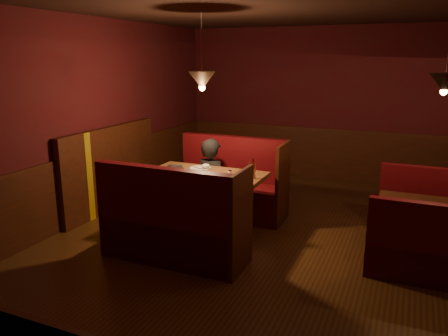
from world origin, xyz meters
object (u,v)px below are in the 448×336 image
at_px(second_bench_near, 430,256).
at_px(diner_a, 212,167).
at_px(main_table, 204,188).
at_px(main_bench_near, 173,231).
at_px(second_bench_far, 428,215).
at_px(main_bench_far, 231,190).
at_px(second_table, 428,218).
at_px(diner_b, 178,196).

relative_size(second_bench_near, diner_a, 0.82).
bearing_deg(diner_a, main_table, 123.19).
distance_m(main_bench_near, diner_a, 1.55).
xyz_separation_m(main_table, main_bench_near, (0.02, -0.89, -0.27)).
bearing_deg(main_table, second_bench_far, 22.70).
height_order(main_bench_far, second_table, main_bench_far).
distance_m(main_bench_near, diner_b, 0.41).
relative_size(main_bench_far, diner_b, 1.17).
distance_m(second_table, diner_a, 2.92).
distance_m(second_bench_near, diner_a, 3.08).
xyz_separation_m(main_bench_near, second_bench_far, (2.74, 2.04, -0.08)).
height_order(main_table, main_bench_far, main_bench_far).
bearing_deg(second_table, main_bench_near, -153.55).
xyz_separation_m(main_bench_far, diner_b, (-0.03, -1.56, 0.36)).
bearing_deg(second_bench_near, diner_a, 164.21).
height_order(second_table, second_bench_far, second_bench_far).
bearing_deg(second_bench_near, diner_b, -170.71).
xyz_separation_m(second_bench_far, diner_a, (-2.93, -0.55, 0.49)).
bearing_deg(diner_b, main_bench_far, 64.17).
distance_m(main_bench_far, second_table, 2.75).
height_order(main_table, second_bench_near, main_table).
xyz_separation_m(main_bench_near, second_table, (2.71, 1.35, 0.11)).
height_order(second_bench_near, diner_b, diner_b).
height_order(second_bench_far, second_bench_near, same).
bearing_deg(diner_b, second_table, -2.00).
bearing_deg(second_table, second_bench_near, -87.80).
height_order(main_bench_near, diner_a, diner_a).
bearing_deg(main_bench_near, main_bench_far, 90.00).
relative_size(second_table, diner_a, 0.74).
distance_m(second_bench_far, diner_b, 3.35).
distance_m(main_table, main_bench_near, 0.93).
bearing_deg(main_bench_near, second_table, 26.45).
bearing_deg(main_bench_near, main_table, 91.11).
xyz_separation_m(main_table, main_bench_far, (0.02, 0.88, -0.27)).
distance_m(main_table, diner_a, 0.64).
xyz_separation_m(main_table, second_bench_far, (2.75, 1.15, -0.35)).
height_order(second_bench_far, diner_a, diner_a).
height_order(main_bench_far, main_bench_near, same).
relative_size(main_bench_near, diner_b, 1.17).
bearing_deg(main_bench_far, diner_a, -124.49).
bearing_deg(main_table, main_bench_near, -88.89).
relative_size(second_table, second_bench_near, 0.90).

